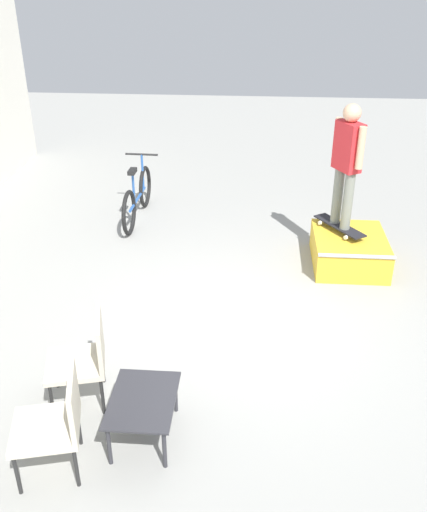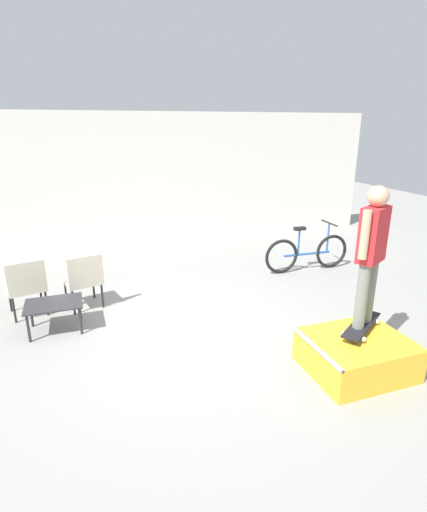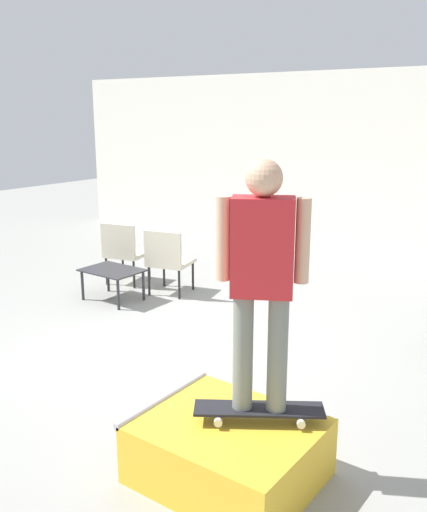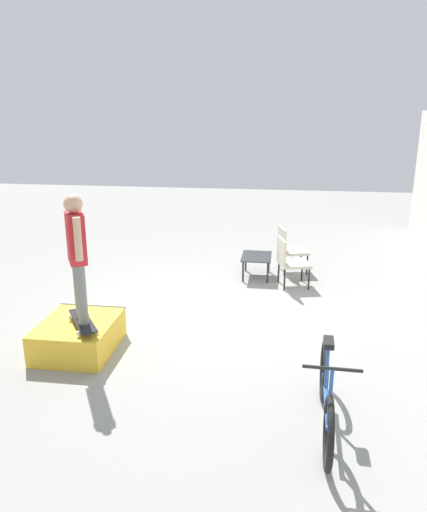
{
  "view_description": "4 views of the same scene",
  "coord_description": "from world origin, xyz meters",
  "px_view_note": "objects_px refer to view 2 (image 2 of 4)",
  "views": [
    {
      "loc": [
        -5.3,
        -0.1,
        3.68
      ],
      "look_at": [
        -0.04,
        0.31,
        0.9
      ],
      "focal_mm": 40.0,
      "sensor_mm": 36.0,
      "label": 1
    },
    {
      "loc": [
        -1.28,
        -4.62,
        2.72
      ],
      "look_at": [
        0.42,
        0.24,
        1.02
      ],
      "focal_mm": 28.0,
      "sensor_mm": 36.0,
      "label": 2
    },
    {
      "loc": [
        3.47,
        -4.13,
        2.39
      ],
      "look_at": [
        0.09,
        0.51,
        0.92
      ],
      "focal_mm": 40.0,
      "sensor_mm": 36.0,
      "label": 3
    },
    {
      "loc": [
        7.28,
        1.22,
        3.12
      ],
      "look_at": [
        0.39,
        0.25,
        1.02
      ],
      "focal_mm": 35.0,
      "sensor_mm": 36.0,
      "label": 4
    }
  ],
  "objects_px": {
    "skate_ramp_box": "(356,354)",
    "patio_chair_right": "(84,278)",
    "person_skater": "(372,247)",
    "bicycle": "(307,253)",
    "skateboard_on_ramp": "(361,325)",
    "coffee_table": "(54,307)",
    "patio_chair_left": "(26,285)"
  },
  "relations": [
    {
      "from": "skate_ramp_box",
      "to": "patio_chair_right",
      "type": "xyz_separation_m",
      "value": [
        -2.87,
        2.76,
        0.29
      ]
    },
    {
      "from": "person_skater",
      "to": "bicycle",
      "type": "bearing_deg",
      "value": 40.24
    },
    {
      "from": "patio_chair_right",
      "to": "skate_ramp_box",
      "type": "bearing_deg",
      "value": 121.79
    },
    {
      "from": "skateboard_on_ramp",
      "to": "coffee_table",
      "type": "relative_size",
      "value": 1.09
    },
    {
      "from": "skateboard_on_ramp",
      "to": "bicycle",
      "type": "xyz_separation_m",
      "value": [
        1.12,
        2.97,
        -0.13
      ]
    },
    {
      "from": "person_skater",
      "to": "bicycle",
      "type": "height_order",
      "value": "person_skater"
    },
    {
      "from": "coffee_table",
      "to": "bicycle",
      "type": "xyz_separation_m",
      "value": [
        4.57,
        0.95,
        0.0
      ]
    },
    {
      "from": "person_skater",
      "to": "coffee_table",
      "type": "bearing_deg",
      "value": 120.59
    },
    {
      "from": "skate_ramp_box",
      "to": "person_skater",
      "type": "height_order",
      "value": "person_skater"
    },
    {
      "from": "skateboard_on_ramp",
      "to": "person_skater",
      "type": "distance_m",
      "value": 0.95
    },
    {
      "from": "patio_chair_right",
      "to": "skateboard_on_ramp",
      "type": "bearing_deg",
      "value": 124.68
    },
    {
      "from": "patio_chair_left",
      "to": "bicycle",
      "type": "xyz_separation_m",
      "value": [
        4.94,
        0.35,
        -0.14
      ]
    },
    {
      "from": "skateboard_on_ramp",
      "to": "patio_chair_right",
      "type": "relative_size",
      "value": 0.92
    },
    {
      "from": "patio_chair_right",
      "to": "coffee_table",
      "type": "bearing_deg",
      "value": 40.55
    },
    {
      "from": "patio_chair_left",
      "to": "skate_ramp_box",
      "type": "bearing_deg",
      "value": 129.18
    },
    {
      "from": "person_skater",
      "to": "bicycle",
      "type": "xyz_separation_m",
      "value": [
        1.12,
        2.97,
        -1.09
      ]
    },
    {
      "from": "skate_ramp_box",
      "to": "person_skater",
      "type": "bearing_deg",
      "value": 43.6
    },
    {
      "from": "patio_chair_left",
      "to": "patio_chair_right",
      "type": "xyz_separation_m",
      "value": [
        0.8,
        0.0,
        0.0
      ]
    },
    {
      "from": "skate_ramp_box",
      "to": "person_skater",
      "type": "distance_m",
      "value": 1.26
    },
    {
      "from": "skateboard_on_ramp",
      "to": "patio_chair_left",
      "type": "bearing_deg",
      "value": 111.7
    },
    {
      "from": "skateboard_on_ramp",
      "to": "patio_chair_right",
      "type": "distance_m",
      "value": 4.0
    },
    {
      "from": "person_skater",
      "to": "patio_chair_left",
      "type": "relative_size",
      "value": 1.82
    },
    {
      "from": "skateboard_on_ramp",
      "to": "person_skater",
      "type": "relative_size",
      "value": 0.51
    },
    {
      "from": "skate_ramp_box",
      "to": "skateboard_on_ramp",
      "type": "distance_m",
      "value": 0.35
    },
    {
      "from": "skateboard_on_ramp",
      "to": "person_skater",
      "type": "bearing_deg",
      "value": 101.12
    },
    {
      "from": "skate_ramp_box",
      "to": "patio_chair_right",
      "type": "distance_m",
      "value": 3.99
    },
    {
      "from": "coffee_table",
      "to": "patio_chair_left",
      "type": "bearing_deg",
      "value": 122.18
    },
    {
      "from": "person_skater",
      "to": "skateboard_on_ramp",
      "type": "bearing_deg",
      "value": -74.05
    },
    {
      "from": "skate_ramp_box",
      "to": "patio_chair_left",
      "type": "distance_m",
      "value": 4.61
    },
    {
      "from": "skateboard_on_ramp",
      "to": "bicycle",
      "type": "relative_size",
      "value": 0.46
    },
    {
      "from": "patio_chair_left",
      "to": "patio_chair_right",
      "type": "bearing_deg",
      "value": 166.08
    },
    {
      "from": "bicycle",
      "to": "skateboard_on_ramp",
      "type": "bearing_deg",
      "value": -108.68
    }
  ]
}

